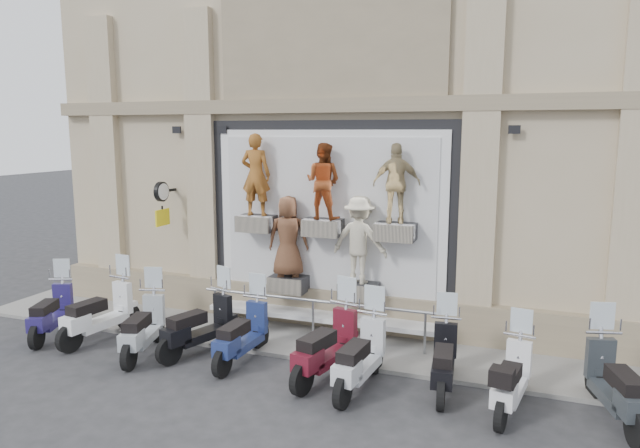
# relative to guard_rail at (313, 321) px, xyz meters

# --- Properties ---
(ground) EXTENTS (90.00, 90.00, 0.00)m
(ground) POSITION_rel_guard_rail_xyz_m (0.00, -2.00, -0.47)
(ground) COLOR #2D2D30
(ground) RESTS_ON ground
(sidewalk) EXTENTS (16.00, 2.20, 0.08)m
(sidewalk) POSITION_rel_guard_rail_xyz_m (0.00, 0.10, -0.43)
(sidewalk) COLOR gray
(sidewalk) RESTS_ON ground
(building) EXTENTS (14.00, 8.60, 12.00)m
(building) POSITION_rel_guard_rail_xyz_m (0.00, 5.00, 5.54)
(building) COLOR tan
(building) RESTS_ON ground
(shop_vitrine) EXTENTS (5.60, 0.83, 4.30)m
(shop_vitrine) POSITION_rel_guard_rail_xyz_m (0.06, 0.74, 1.91)
(shop_vitrine) COLOR black
(shop_vitrine) RESTS_ON ground
(guard_rail) EXTENTS (5.06, 0.10, 0.93)m
(guard_rail) POSITION_rel_guard_rail_xyz_m (0.00, 0.00, 0.00)
(guard_rail) COLOR #9EA0A5
(guard_rail) RESTS_ON ground
(clock_sign_bracket) EXTENTS (0.10, 0.80, 1.02)m
(clock_sign_bracket) POSITION_rel_guard_rail_xyz_m (-3.90, 0.47, 2.34)
(clock_sign_bracket) COLOR black
(clock_sign_bracket) RESTS_ON ground
(scooter_a) EXTENTS (1.20, 1.99, 1.55)m
(scooter_a) POSITION_rel_guard_rail_xyz_m (-5.31, -1.60, 0.31)
(scooter_a) COLOR #211856
(scooter_a) RESTS_ON ground
(scooter_b) EXTENTS (0.89, 2.15, 1.70)m
(scooter_b) POSITION_rel_guard_rail_xyz_m (-4.21, -1.41, 0.38)
(scooter_b) COLOR white
(scooter_b) RESTS_ON ground
(scooter_c) EXTENTS (1.09, 2.06, 1.61)m
(scooter_c) POSITION_rel_guard_rail_xyz_m (-2.86, -1.76, 0.34)
(scooter_c) COLOR #9AA1A7
(scooter_c) RESTS_ON ground
(scooter_d) EXTENTS (1.19, 2.09, 1.63)m
(scooter_d) POSITION_rel_guard_rail_xyz_m (-1.88, -1.31, 0.35)
(scooter_d) COLOR black
(scooter_d) RESTS_ON ground
(scooter_e) EXTENTS (0.64, 1.96, 1.58)m
(scooter_e) POSITION_rel_guard_rail_xyz_m (-0.89, -1.42, 0.32)
(scooter_e) COLOR navy
(scooter_e) RESTS_ON ground
(scooter_f) EXTENTS (1.06, 2.18, 1.70)m
(scooter_f) POSITION_rel_guard_rail_xyz_m (0.85, -1.54, 0.39)
(scooter_f) COLOR #550E1B
(scooter_f) RESTS_ON ground
(scooter_g) EXTENTS (0.78, 2.07, 1.65)m
(scooter_g) POSITION_rel_guard_rail_xyz_m (1.52, -1.75, 0.36)
(scooter_g) COLOR silver
(scooter_g) RESTS_ON ground
(scooter_h) EXTENTS (0.73, 1.94, 1.54)m
(scooter_h) POSITION_rel_guard_rail_xyz_m (2.84, -1.32, 0.30)
(scooter_h) COLOR black
(scooter_h) RESTS_ON ground
(scooter_i) EXTENTS (0.83, 1.91, 1.50)m
(scooter_i) POSITION_rel_guard_rail_xyz_m (3.93, -1.68, 0.28)
(scooter_i) COLOR white
(scooter_i) RESTS_ON ground
(scooter_j) EXTENTS (1.11, 2.12, 1.65)m
(scooter_j) POSITION_rel_guard_rail_xyz_m (5.40, -1.44, 0.36)
(scooter_j) COLOR #272C30
(scooter_j) RESTS_ON ground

